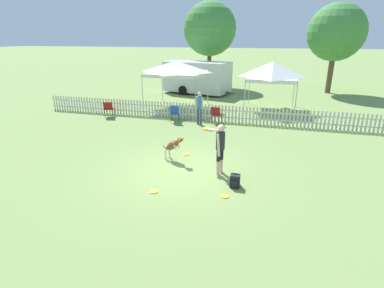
{
  "coord_description": "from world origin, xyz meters",
  "views": [
    {
      "loc": [
        2.7,
        -8.59,
        4.12
      ],
      "look_at": [
        0.18,
        0.42,
        0.77
      ],
      "focal_mm": 28.0,
      "sensor_mm": 36.0,
      "label": 1
    }
  ],
  "objects_px": {
    "handler_person": "(219,143)",
    "frisbee_near_dog": "(186,154)",
    "frisbee_midfield": "(220,156)",
    "folding_chair_blue_left": "(216,113)",
    "canopy_tent_main": "(272,71)",
    "canopy_tent_secondary": "(177,68)",
    "frisbee_near_handler": "(225,196)",
    "spectator_standing": "(199,105)",
    "folding_chair_center": "(175,112)",
    "backpack_on_grass": "(235,181)",
    "frisbee_far_scatter": "(154,192)",
    "equipment_trailer": "(197,77)",
    "tree_right_grove": "(336,33)",
    "folding_chair_green_right": "(109,108)",
    "tree_left_grove": "(210,29)",
    "leaping_dog": "(173,145)"
  },
  "relations": [
    {
      "from": "frisbee_midfield",
      "to": "folding_chair_green_right",
      "type": "xyz_separation_m",
      "value": [
        -6.89,
        4.1,
        0.5
      ]
    },
    {
      "from": "canopy_tent_secondary",
      "to": "equipment_trailer",
      "type": "bearing_deg",
      "value": 90.55
    },
    {
      "from": "handler_person",
      "to": "backpack_on_grass",
      "type": "distance_m",
      "value": 1.33
    },
    {
      "from": "frisbee_midfield",
      "to": "tree_right_grove",
      "type": "height_order",
      "value": "tree_right_grove"
    },
    {
      "from": "canopy_tent_main",
      "to": "equipment_trailer",
      "type": "relative_size",
      "value": 0.48
    },
    {
      "from": "handler_person",
      "to": "backpack_on_grass",
      "type": "relative_size",
      "value": 4.18
    },
    {
      "from": "folding_chair_blue_left",
      "to": "canopy_tent_main",
      "type": "distance_m",
      "value": 4.98
    },
    {
      "from": "tree_right_grove",
      "to": "backpack_on_grass",
      "type": "bearing_deg",
      "value": -105.32
    },
    {
      "from": "frisbee_near_handler",
      "to": "frisbee_far_scatter",
      "type": "height_order",
      "value": "same"
    },
    {
      "from": "frisbee_near_dog",
      "to": "frisbee_midfield",
      "type": "height_order",
      "value": "same"
    },
    {
      "from": "folding_chair_center",
      "to": "equipment_trailer",
      "type": "relative_size",
      "value": 0.15
    },
    {
      "from": "backpack_on_grass",
      "to": "equipment_trailer",
      "type": "bearing_deg",
      "value": 108.71
    },
    {
      "from": "spectator_standing",
      "to": "folding_chair_center",
      "type": "bearing_deg",
      "value": 20.16
    },
    {
      "from": "frisbee_near_handler",
      "to": "canopy_tent_secondary",
      "type": "relative_size",
      "value": 0.07
    },
    {
      "from": "handler_person",
      "to": "frisbee_far_scatter",
      "type": "distance_m",
      "value": 2.52
    },
    {
      "from": "tree_left_grove",
      "to": "tree_right_grove",
      "type": "distance_m",
      "value": 9.69
    },
    {
      "from": "folding_chair_center",
      "to": "tree_left_grove",
      "type": "bearing_deg",
      "value": -94.02
    },
    {
      "from": "folding_chair_center",
      "to": "canopy_tent_main",
      "type": "distance_m",
      "value": 6.48
    },
    {
      "from": "handler_person",
      "to": "equipment_trailer",
      "type": "height_order",
      "value": "equipment_trailer"
    },
    {
      "from": "canopy_tent_main",
      "to": "canopy_tent_secondary",
      "type": "height_order",
      "value": "canopy_tent_main"
    },
    {
      "from": "frisbee_far_scatter",
      "to": "tree_left_grove",
      "type": "relative_size",
      "value": 0.03
    },
    {
      "from": "backpack_on_grass",
      "to": "folding_chair_blue_left",
      "type": "xyz_separation_m",
      "value": [
        -1.85,
        6.55,
        0.33
      ]
    },
    {
      "from": "tree_left_grove",
      "to": "frisbee_far_scatter",
      "type": "bearing_deg",
      "value": -82.05
    },
    {
      "from": "leaping_dog",
      "to": "frisbee_far_scatter",
      "type": "relative_size",
      "value": 4.4
    },
    {
      "from": "frisbee_midfield",
      "to": "handler_person",
      "type": "bearing_deg",
      "value": -81.03
    },
    {
      "from": "folding_chair_center",
      "to": "canopy_tent_secondary",
      "type": "height_order",
      "value": "canopy_tent_secondary"
    },
    {
      "from": "frisbee_near_dog",
      "to": "folding_chair_blue_left",
      "type": "distance_m",
      "value": 4.52
    },
    {
      "from": "leaping_dog",
      "to": "frisbee_near_handler",
      "type": "height_order",
      "value": "leaping_dog"
    },
    {
      "from": "leaping_dog",
      "to": "frisbee_far_scatter",
      "type": "height_order",
      "value": "leaping_dog"
    },
    {
      "from": "frisbee_far_scatter",
      "to": "folding_chair_center",
      "type": "xyz_separation_m",
      "value": [
        -1.79,
        7.16,
        0.51
      ]
    },
    {
      "from": "frisbee_near_dog",
      "to": "frisbee_far_scatter",
      "type": "xyz_separation_m",
      "value": [
        -0.05,
        -2.98,
        0.0
      ]
    },
    {
      "from": "folding_chair_center",
      "to": "frisbee_far_scatter",
      "type": "bearing_deg",
      "value": 95.85
    },
    {
      "from": "folding_chair_blue_left",
      "to": "canopy_tent_secondary",
      "type": "distance_m",
      "value": 4.76
    },
    {
      "from": "folding_chair_blue_left",
      "to": "backpack_on_grass",
      "type": "bearing_deg",
      "value": 113.39
    },
    {
      "from": "frisbee_near_handler",
      "to": "frisbee_near_dog",
      "type": "relative_size",
      "value": 1.0
    },
    {
      "from": "equipment_trailer",
      "to": "backpack_on_grass",
      "type": "bearing_deg",
      "value": -57.64
    },
    {
      "from": "frisbee_near_dog",
      "to": "folding_chair_blue_left",
      "type": "xyz_separation_m",
      "value": [
        0.25,
        4.48,
        0.51
      ]
    },
    {
      "from": "handler_person",
      "to": "frisbee_midfield",
      "type": "height_order",
      "value": "handler_person"
    },
    {
      "from": "folding_chair_green_right",
      "to": "tree_left_grove",
      "type": "bearing_deg",
      "value": -119.82
    },
    {
      "from": "canopy_tent_secondary",
      "to": "spectator_standing",
      "type": "xyz_separation_m",
      "value": [
        2.31,
        -3.51,
        -1.38
      ]
    },
    {
      "from": "folding_chair_green_right",
      "to": "handler_person",
      "type": "bearing_deg",
      "value": 126.39
    },
    {
      "from": "frisbee_midfield",
      "to": "spectator_standing",
      "type": "relative_size",
      "value": 0.14
    },
    {
      "from": "frisbee_near_handler",
      "to": "frisbee_midfield",
      "type": "height_order",
      "value": "same"
    },
    {
      "from": "spectator_standing",
      "to": "canopy_tent_secondary",
      "type": "bearing_deg",
      "value": -32.74
    },
    {
      "from": "frisbee_near_handler",
      "to": "frisbee_midfield",
      "type": "distance_m",
      "value": 2.9
    },
    {
      "from": "handler_person",
      "to": "frisbee_near_dog",
      "type": "xyz_separation_m",
      "value": [
        -1.46,
        1.24,
        -1.0
      ]
    },
    {
      "from": "frisbee_midfield",
      "to": "canopy_tent_main",
      "type": "distance_m",
      "value": 8.73
    },
    {
      "from": "folding_chair_center",
      "to": "folding_chair_green_right",
      "type": "xyz_separation_m",
      "value": [
        -3.8,
        0.04,
        -0.02
      ]
    },
    {
      "from": "frisbee_near_dog",
      "to": "folding_chair_green_right",
      "type": "bearing_deg",
      "value": 143.18
    },
    {
      "from": "folding_chair_green_right",
      "to": "tree_right_grove",
      "type": "bearing_deg",
      "value": -153.93
    }
  ]
}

